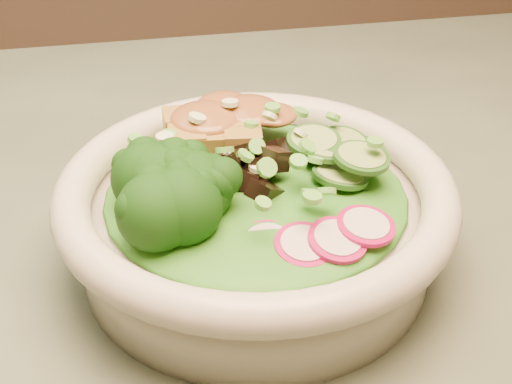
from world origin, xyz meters
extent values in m
cylinder|color=black|center=(0.55, 0.35, 0.36)|extent=(0.06, 0.06, 0.72)
cube|color=#556352|center=(0.00, 0.00, 0.73)|extent=(1.20, 0.80, 0.03)
cylinder|color=beige|center=(0.09, -0.08, 0.78)|extent=(0.26, 0.26, 0.06)
torus|color=beige|center=(0.09, -0.08, 0.81)|extent=(0.29, 0.29, 0.03)
ellipsoid|color=#236816|center=(0.09, -0.08, 0.81)|extent=(0.22, 0.22, 0.03)
ellipsoid|color=brown|center=(0.08, -0.01, 0.84)|extent=(0.07, 0.06, 0.02)
camera|label=1|loc=(0.01, -0.50, 1.09)|focal=50.00mm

